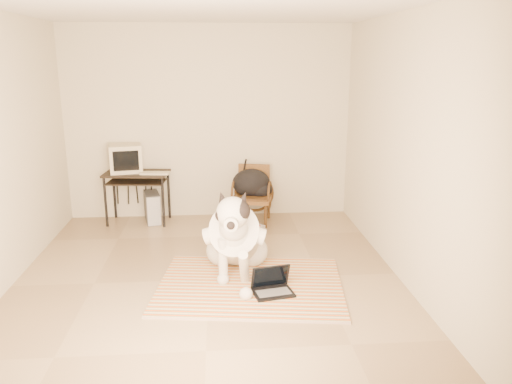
{
  "coord_description": "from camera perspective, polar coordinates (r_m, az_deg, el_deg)",
  "views": [
    {
      "loc": [
        0.13,
        -4.82,
        2.24
      ],
      "look_at": [
        0.52,
        0.24,
        0.88
      ],
      "focal_mm": 35.0,
      "sensor_mm": 36.0,
      "label": 1
    }
  ],
  "objects": [
    {
      "name": "backpack",
      "position": [
        6.95,
        -0.36,
        0.92
      ],
      "size": [
        0.56,
        0.44,
        0.39
      ],
      "color": "black",
      "rests_on": "rattan_chair"
    },
    {
      "name": "rug",
      "position": [
        5.15,
        -0.66,
        -10.61
      ],
      "size": [
        2.01,
        1.64,
        0.02
      ],
      "color": "#DC591B",
      "rests_on": "floor"
    },
    {
      "name": "wall_right",
      "position": [
        5.25,
        16.63,
        4.65
      ],
      "size": [
        0.0,
        4.5,
        4.5
      ],
      "primitive_type": "plane",
      "rotation": [
        1.57,
        0.0,
        -1.57
      ],
      "color": "beige",
      "rests_on": "floor"
    },
    {
      "name": "computer_desk",
      "position": [
        7.07,
        -13.48,
        1.38
      ],
      "size": [
        0.91,
        0.56,
        0.72
      ],
      "color": "black",
      "rests_on": "floor"
    },
    {
      "name": "sneaker_left",
      "position": [
        6.41,
        -1.1,
        -4.95
      ],
      "size": [
        0.19,
        0.32,
        0.1
      ],
      "color": "silver",
      "rests_on": "floor"
    },
    {
      "name": "floor",
      "position": [
        5.32,
        -5.45,
        -9.94
      ],
      "size": [
        4.5,
        4.5,
        0.0
      ],
      "primitive_type": "plane",
      "color": "#917959",
      "rests_on": "ground"
    },
    {
      "name": "sneaker_right",
      "position": [
        6.57,
        -0.07,
        -4.47
      ],
      "size": [
        0.28,
        0.28,
        0.1
      ],
      "color": "silver",
      "rests_on": "floor"
    },
    {
      "name": "ceiling",
      "position": [
        4.84,
        -6.29,
        20.42
      ],
      "size": [
        4.5,
        4.5,
        0.0
      ],
      "primitive_type": "plane",
      "rotation": [
        3.14,
        0.0,
        0.0
      ],
      "color": "silver",
      "rests_on": "wall_back"
    },
    {
      "name": "desk_keyboard",
      "position": [
        6.89,
        -11.47,
        2.12
      ],
      "size": [
        0.4,
        0.18,
        0.03
      ],
      "primitive_type": "cube",
      "rotation": [
        0.0,
        0.0,
        -0.11
      ],
      "color": "#BBB192",
      "rests_on": "computer_desk"
    },
    {
      "name": "rattan_chair",
      "position": [
        6.98,
        -0.42,
        -0.26
      ],
      "size": [
        0.61,
        0.59,
        0.79
      ],
      "color": "brown",
      "rests_on": "floor"
    },
    {
      "name": "crt_monitor",
      "position": [
        7.11,
        -14.68,
        3.77
      ],
      "size": [
        0.49,
        0.48,
        0.38
      ],
      "color": "#BBB192",
      "rests_on": "computer_desk"
    },
    {
      "name": "pc_tower",
      "position": [
        7.17,
        -11.77,
        -1.72
      ],
      "size": [
        0.29,
        0.48,
        0.42
      ],
      "color": "#505053",
      "rests_on": "floor"
    },
    {
      "name": "wall_front",
      "position": [
        2.72,
        -6.86,
        -4.18
      ],
      "size": [
        4.5,
        0.0,
        4.5
      ],
      "primitive_type": "plane",
      "rotation": [
        -1.57,
        0.0,
        0.0
      ],
      "color": "beige",
      "rests_on": "floor"
    },
    {
      "name": "wall_back",
      "position": [
        7.13,
        -5.45,
        7.82
      ],
      "size": [
        4.5,
        0.0,
        4.5
      ],
      "primitive_type": "plane",
      "rotation": [
        1.57,
        0.0,
        0.0
      ],
      "color": "beige",
      "rests_on": "floor"
    },
    {
      "name": "dog",
      "position": [
        5.29,
        -2.35,
        -5.23
      ],
      "size": [
        0.68,
        1.44,
        1.03
      ],
      "color": "beige",
      "rests_on": "rug"
    },
    {
      "name": "laptop",
      "position": [
        4.96,
        1.85,
        -10.7
      ],
      "size": [
        0.43,
        0.35,
        0.27
      ],
      "color": "black",
      "rests_on": "rug"
    }
  ]
}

